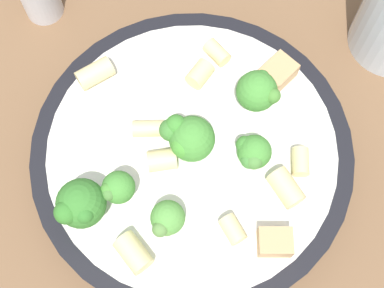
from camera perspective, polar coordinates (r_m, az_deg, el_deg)
name	(u,v)px	position (r m, az deg, el deg)	size (l,w,h in m)	color
ground_plane	(192,164)	(0.46, 0.00, -2.13)	(2.00, 2.00, 0.00)	brown
pasta_bowl	(192,155)	(0.44, 0.00, -1.21)	(0.26, 0.26, 0.04)	black
broccoli_floret_0	(258,91)	(0.42, 7.06, 5.61)	(0.03, 0.03, 0.04)	#93B766
broccoli_floret_1	(253,153)	(0.41, 6.52, -0.96)	(0.03, 0.03, 0.03)	#93B766
broccoli_floret_2	(186,134)	(0.41, -0.65, 1.10)	(0.04, 0.04, 0.04)	#93B766
broccoli_floret_3	(117,188)	(0.40, -7.97, -4.72)	(0.03, 0.02, 0.04)	#9EC175
broccoli_floret_4	(167,219)	(0.39, -2.67, -8.05)	(0.03, 0.03, 0.03)	#84AD60
broccoli_floret_5	(80,205)	(0.39, -11.85, -6.35)	(0.04, 0.04, 0.04)	#93B766
rigatoni_0	(286,188)	(0.41, 10.00, -4.64)	(0.02, 0.02, 0.03)	beige
rigatoni_1	(233,229)	(0.40, 4.36, -9.08)	(0.01, 0.01, 0.02)	beige
rigatoni_2	(133,253)	(0.40, -6.27, -11.47)	(0.02, 0.02, 0.03)	beige
rigatoni_3	(162,160)	(0.42, -3.21, -1.72)	(0.02, 0.02, 0.02)	beige
rigatoni_4	(95,73)	(0.45, -10.32, 7.43)	(0.02, 0.02, 0.03)	beige
rigatoni_5	(200,74)	(0.45, 0.84, 7.47)	(0.02, 0.02, 0.02)	beige
rigatoni_6	(148,129)	(0.43, -4.68, 1.66)	(0.01, 0.01, 0.02)	beige
rigatoni_7	(217,52)	(0.46, 2.67, 9.73)	(0.01, 0.01, 0.02)	beige
rigatoni_8	(300,162)	(0.42, 11.50, -1.87)	(0.01, 0.01, 0.02)	beige
chicken_chunk_0	(275,242)	(0.40, 8.84, -10.31)	(0.02, 0.02, 0.02)	tan
chicken_chunk_1	(278,73)	(0.45, 9.16, 7.53)	(0.03, 0.02, 0.02)	tan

